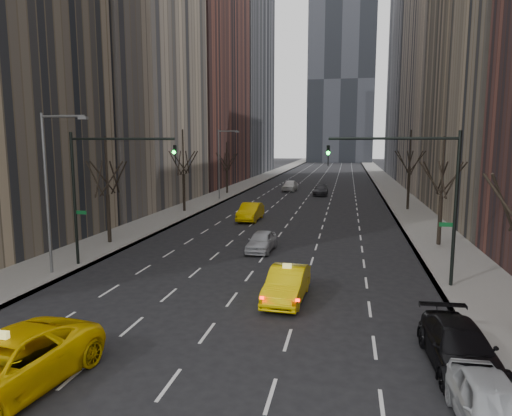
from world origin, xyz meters
The scene contains 25 objects.
ground centered at (0.00, 0.00, 0.00)m, with size 400.00×400.00×0.00m, color black.
sidewalk_left centered at (-12.25, 70.00, 0.07)m, with size 4.50×320.00×0.15m, color slate.
sidewalk_right centered at (12.25, 70.00, 0.07)m, with size 4.50×320.00×0.15m, color slate.
bld_left_far centered at (-21.50, 66.00, 22.00)m, with size 14.00×28.00×44.00m, color brown.
bld_left_deep centered at (-21.50, 96.00, 30.00)m, with size 14.00×30.00×60.00m, color slate.
bld_right_far centered at (21.50, 64.00, 25.00)m, with size 14.00×28.00×50.00m, color tan.
bld_right_deep centered at (21.50, 95.00, 29.00)m, with size 14.00×30.00×58.00m, color slate.
tower_far centered at (2.00, 170.00, 60.00)m, with size 24.00×24.00×120.00m, color black.
tree_lw_b centered at (-12.00, 18.00, 3.72)m, with size 3.36×3.50×7.82m.
tree_lw_c centered at (-12.00, 34.00, 4.04)m, with size 3.36×3.50×8.74m.
tree_lw_d centered at (-12.00, 52.00, 3.56)m, with size 3.36×3.50×7.36m.
tree_rw_b centered at (12.00, 22.00, 3.72)m, with size 3.36×3.50×7.82m.
tree_rw_c centered at (12.00, 40.00, 4.04)m, with size 3.36×3.50×8.74m.
traffic_mast_left centered at (-9.11, 12.00, 5.49)m, with size 6.69×0.39×8.00m.
traffic_mast_right centered at (9.11, 12.00, 5.49)m, with size 6.69×0.39×8.00m.
streetlight_near centered at (-10.84, 10.00, 5.62)m, with size 2.83×0.22×9.00m.
streetlight_far centered at (-10.84, 45.00, 5.62)m, with size 2.83×0.22×9.00m.
taxi_suv centered at (-4.63, -1.52, 0.90)m, with size 2.97×6.45×1.79m, color #E9BB04.
taxi_sedan centered at (2.62, 8.47, 0.79)m, with size 1.67×4.80×1.58m, color yellow.
silver_sedan_ahead centered at (-0.44, 18.06, 0.70)m, with size 1.66×4.12×1.40m, color #B0B2B8.
parked_suv_black centered at (9.20, 2.94, 0.74)m, with size 2.06×5.08×1.47m, color black.
parked_sedan_silver centered at (9.20, -0.60, 0.73)m, with size 1.72×4.27×1.45m, color #AEB2B6.
far_taxi centered at (-3.84, 30.29, 0.84)m, with size 1.77×5.09×1.68m, color #ECBC04.
far_suv_grey centered at (1.62, 52.91, 0.72)m, with size 2.01×4.95×1.44m, color #2A292E.
far_car_white centered at (-3.40, 57.86, 0.84)m, with size 1.99×4.95×1.69m, color silver.
Camera 1 is at (5.33, -12.60, 7.57)m, focal length 32.00 mm.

